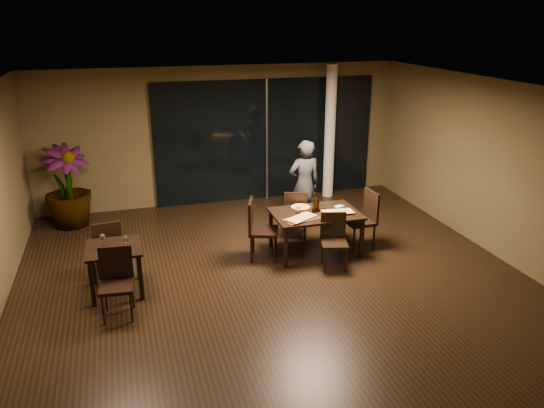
{
  "coord_description": "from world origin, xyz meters",
  "views": [
    {
      "loc": [
        -2.17,
        -7.26,
        4.01
      ],
      "look_at": [
        0.16,
        0.64,
        1.05
      ],
      "focal_mm": 35.0,
      "sensor_mm": 36.0,
      "label": 1
    }
  ],
  "objects_px": {
    "chair_side_far": "(108,245)",
    "potted_plant": "(67,187)",
    "diner": "(304,184)",
    "side_table": "(114,255)",
    "chair_main_near": "(334,237)",
    "chair_main_right": "(364,216)",
    "bottle_a": "(314,203)",
    "main_table": "(316,217)",
    "chair_main_far": "(296,212)",
    "bottle_c": "(315,201)",
    "chair_main_left": "(258,226)",
    "bottle_b": "(318,203)",
    "chair_side_near": "(117,278)"
  },
  "relations": [
    {
      "from": "chair_side_near",
      "to": "main_table",
      "type": "bearing_deg",
      "value": 23.7
    },
    {
      "from": "chair_main_right",
      "to": "bottle_b",
      "type": "xyz_separation_m",
      "value": [
        -0.87,
        0.07,
        0.32
      ]
    },
    {
      "from": "main_table",
      "to": "bottle_c",
      "type": "xyz_separation_m",
      "value": [
        0.03,
        0.14,
        0.23
      ]
    },
    {
      "from": "chair_main_left",
      "to": "chair_side_far",
      "type": "distance_m",
      "value": 2.48
    },
    {
      "from": "chair_main_near",
      "to": "bottle_b",
      "type": "bearing_deg",
      "value": 108.52
    },
    {
      "from": "main_table",
      "to": "chair_main_left",
      "type": "bearing_deg",
      "value": 176.72
    },
    {
      "from": "chair_main_near",
      "to": "potted_plant",
      "type": "distance_m",
      "value": 5.37
    },
    {
      "from": "chair_side_far",
      "to": "diner",
      "type": "distance_m",
      "value": 3.9
    },
    {
      "from": "chair_main_far",
      "to": "bottle_a",
      "type": "height_order",
      "value": "bottle_a"
    },
    {
      "from": "chair_main_near",
      "to": "chair_side_near",
      "type": "distance_m",
      "value": 3.53
    },
    {
      "from": "chair_main_near",
      "to": "chair_main_right",
      "type": "height_order",
      "value": "chair_main_right"
    },
    {
      "from": "chair_main_near",
      "to": "chair_main_far",
      "type": "bearing_deg",
      "value": 114.45
    },
    {
      "from": "main_table",
      "to": "bottle_c",
      "type": "distance_m",
      "value": 0.27
    },
    {
      "from": "chair_main_far",
      "to": "bottle_a",
      "type": "relative_size",
      "value": 2.91
    },
    {
      "from": "chair_main_right",
      "to": "bottle_a",
      "type": "relative_size",
      "value": 3.26
    },
    {
      "from": "side_table",
      "to": "bottle_a",
      "type": "relative_size",
      "value": 2.47
    },
    {
      "from": "chair_side_near",
      "to": "potted_plant",
      "type": "height_order",
      "value": "potted_plant"
    },
    {
      "from": "diner",
      "to": "bottle_a",
      "type": "xyz_separation_m",
      "value": [
        -0.24,
        -1.18,
        0.03
      ]
    },
    {
      "from": "diner",
      "to": "side_table",
      "type": "bearing_deg",
      "value": 22.52
    },
    {
      "from": "main_table",
      "to": "chair_main_far",
      "type": "distance_m",
      "value": 0.73
    },
    {
      "from": "chair_main_right",
      "to": "bottle_b",
      "type": "bearing_deg",
      "value": -97.62
    },
    {
      "from": "chair_main_right",
      "to": "chair_side_far",
      "type": "height_order",
      "value": "chair_main_right"
    },
    {
      "from": "chair_main_far",
      "to": "bottle_c",
      "type": "xyz_separation_m",
      "value": [
        0.15,
        -0.57,
        0.38
      ]
    },
    {
      "from": "chair_main_far",
      "to": "bottle_a",
      "type": "bearing_deg",
      "value": 116.75
    },
    {
      "from": "side_table",
      "to": "potted_plant",
      "type": "xyz_separation_m",
      "value": [
        -0.83,
        3.07,
        0.19
      ]
    },
    {
      "from": "chair_main_far",
      "to": "chair_main_near",
      "type": "xyz_separation_m",
      "value": [
        0.23,
        -1.29,
        -0.02
      ]
    },
    {
      "from": "chair_side_far",
      "to": "potted_plant",
      "type": "xyz_separation_m",
      "value": [
        -0.72,
        2.47,
        0.28
      ]
    },
    {
      "from": "bottle_c",
      "to": "main_table",
      "type": "bearing_deg",
      "value": -101.72
    },
    {
      "from": "main_table",
      "to": "chair_main_right",
      "type": "relative_size",
      "value": 1.42
    },
    {
      "from": "chair_main_left",
      "to": "potted_plant",
      "type": "relative_size",
      "value": 0.65
    },
    {
      "from": "chair_main_far",
      "to": "chair_side_near",
      "type": "xyz_separation_m",
      "value": [
        -3.26,
        -1.85,
        0.02
      ]
    },
    {
      "from": "main_table",
      "to": "potted_plant",
      "type": "distance_m",
      "value": 4.95
    },
    {
      "from": "bottle_a",
      "to": "chair_main_right",
      "type": "bearing_deg",
      "value": -3.18
    },
    {
      "from": "diner",
      "to": "potted_plant",
      "type": "relative_size",
      "value": 1.08
    },
    {
      "from": "main_table",
      "to": "chair_main_right",
      "type": "distance_m",
      "value": 0.93
    },
    {
      "from": "side_table",
      "to": "potted_plant",
      "type": "distance_m",
      "value": 3.19
    },
    {
      "from": "chair_side_near",
      "to": "chair_side_far",
      "type": "bearing_deg",
      "value": 100.59
    },
    {
      "from": "bottle_a",
      "to": "potted_plant",
      "type": "bearing_deg",
      "value": 148.84
    },
    {
      "from": "side_table",
      "to": "chair_main_near",
      "type": "distance_m",
      "value": 3.5
    },
    {
      "from": "chair_main_near",
      "to": "chair_main_right",
      "type": "xyz_separation_m",
      "value": [
        0.82,
        0.56,
        0.08
      ]
    },
    {
      "from": "potted_plant",
      "to": "bottle_a",
      "type": "xyz_separation_m",
      "value": [
        4.21,
        -2.54,
        0.1
      ]
    },
    {
      "from": "chair_main_left",
      "to": "side_table",
      "type": "bearing_deg",
      "value": 122.4
    },
    {
      "from": "chair_side_far",
      "to": "bottle_b",
      "type": "xyz_separation_m",
      "value": [
        3.56,
        -0.06,
        0.37
      ]
    },
    {
      "from": "side_table",
      "to": "diner",
      "type": "distance_m",
      "value": 4.01
    },
    {
      "from": "potted_plant",
      "to": "chair_main_right",
      "type": "bearing_deg",
      "value": -26.72
    },
    {
      "from": "chair_main_far",
      "to": "potted_plant",
      "type": "relative_size",
      "value": 0.58
    },
    {
      "from": "chair_side_far",
      "to": "potted_plant",
      "type": "relative_size",
      "value": 0.59
    },
    {
      "from": "main_table",
      "to": "chair_main_right",
      "type": "xyz_separation_m",
      "value": [
        0.93,
        -0.02,
        -0.09
      ]
    },
    {
      "from": "chair_main_right",
      "to": "diner",
      "type": "xyz_separation_m",
      "value": [
        -0.71,
        1.23,
        0.29
      ]
    },
    {
      "from": "chair_side_far",
      "to": "diner",
      "type": "height_order",
      "value": "diner"
    }
  ]
}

